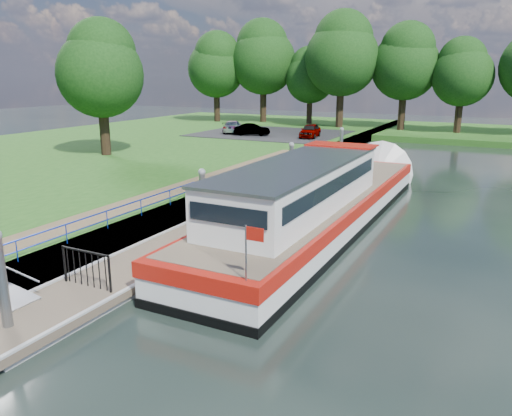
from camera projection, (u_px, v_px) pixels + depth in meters
The scene contains 15 objects.
ground at pixel (27, 331), 13.08m from camera, with size 160.00×160.00×0.00m, color black.
riverbank at pixel (32, 168), 33.80m from camera, with size 32.00×90.00×0.78m, color #215117.
bank_edge at pixel (229, 192), 27.00m from camera, with size 1.10×90.00×0.78m, color #473D2D.
footpath at pixel (112, 211), 21.69m from camera, with size 1.60×40.00×0.05m, color brown.
carpark at pixel (271, 133), 50.39m from camera, with size 14.00×12.00×0.06m, color black.
blue_fence at pixel (42, 237), 16.53m from camera, with size 0.04×18.04×0.72m.
pontoon at pixel (254, 210), 24.21m from camera, with size 2.50×30.00×0.56m.
mooring_piles at pixel (254, 188), 23.93m from camera, with size 0.30×27.30×3.55m.
gate_panel at pixel (86, 263), 14.67m from camera, with size 1.85×0.05×1.15m.
barge at pixel (324, 201), 22.22m from camera, with size 4.36×21.15×4.78m.
horizon_trees at pixel (393, 61), 53.60m from camera, with size 54.38×10.03×12.87m.
bank_tree_a at pixel (101, 68), 35.58m from camera, with size 6.12×6.12×9.72m.
car_a at pixel (310, 131), 46.70m from camera, with size 1.49×3.70×1.26m, color #999999.
car_b at pixel (252, 130), 48.35m from camera, with size 1.18×3.39×1.12m, color #999999.
car_c at pixel (233, 127), 50.54m from camera, with size 1.70×4.18×1.21m, color #999999.
Camera 1 is at (10.73, -7.76, 6.51)m, focal length 35.00 mm.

